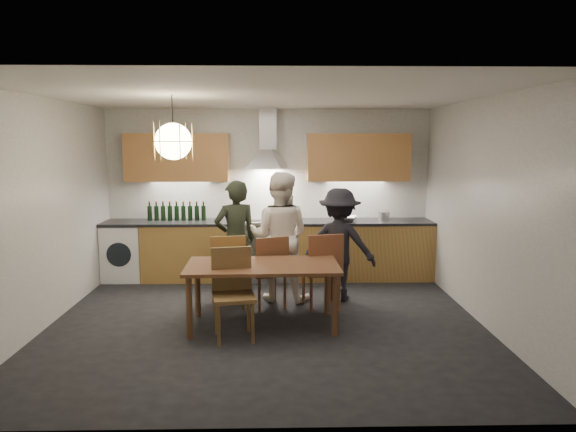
{
  "coord_description": "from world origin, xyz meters",
  "views": [
    {
      "loc": [
        0.12,
        -5.78,
        2.1
      ],
      "look_at": [
        0.26,
        0.4,
        1.2
      ],
      "focal_mm": 32.0,
      "sensor_mm": 36.0,
      "label": 1
    }
  ],
  "objects_px": {
    "dining_table": "(263,271)",
    "chair_front": "(233,287)",
    "stock_pot": "(384,216)",
    "chair_back_left": "(228,267)",
    "mixing_bowl": "(346,219)",
    "wine_bottles": "(177,211)",
    "person_mid": "(279,236)",
    "person_right": "(339,245)",
    "person_left": "(236,240)"
  },
  "relations": [
    {
      "from": "person_mid",
      "to": "stock_pot",
      "type": "height_order",
      "value": "person_mid"
    },
    {
      "from": "dining_table",
      "to": "chair_front",
      "type": "distance_m",
      "value": 0.44
    },
    {
      "from": "chair_back_left",
      "to": "person_right",
      "type": "distance_m",
      "value": 1.5
    },
    {
      "from": "chair_front",
      "to": "mixing_bowl",
      "type": "relative_size",
      "value": 2.82
    },
    {
      "from": "dining_table",
      "to": "mixing_bowl",
      "type": "xyz_separation_m",
      "value": [
        1.21,
        1.99,
        0.3
      ]
    },
    {
      "from": "person_left",
      "to": "stock_pot",
      "type": "distance_m",
      "value": 2.42
    },
    {
      "from": "dining_table",
      "to": "person_left",
      "type": "height_order",
      "value": "person_left"
    },
    {
      "from": "stock_pot",
      "to": "wine_bottles",
      "type": "bearing_deg",
      "value": 179.21
    },
    {
      "from": "dining_table",
      "to": "wine_bottles",
      "type": "height_order",
      "value": "wine_bottles"
    },
    {
      "from": "chair_front",
      "to": "stock_pot",
      "type": "relative_size",
      "value": 5.49
    },
    {
      "from": "person_right",
      "to": "wine_bottles",
      "type": "distance_m",
      "value": 2.64
    },
    {
      "from": "person_left",
      "to": "person_mid",
      "type": "xyz_separation_m",
      "value": [
        0.58,
        -0.08,
        0.06
      ]
    },
    {
      "from": "dining_table",
      "to": "chair_front",
      "type": "relative_size",
      "value": 1.8
    },
    {
      "from": "chair_front",
      "to": "person_mid",
      "type": "bearing_deg",
      "value": 58.16
    },
    {
      "from": "mixing_bowl",
      "to": "wine_bottles",
      "type": "height_order",
      "value": "wine_bottles"
    },
    {
      "from": "person_right",
      "to": "mixing_bowl",
      "type": "xyz_separation_m",
      "value": [
        0.22,
        1.0,
        0.19
      ]
    },
    {
      "from": "stock_pot",
      "to": "person_mid",
      "type": "bearing_deg",
      "value": -146.07
    },
    {
      "from": "person_right",
      "to": "mixing_bowl",
      "type": "height_order",
      "value": "person_right"
    },
    {
      "from": "stock_pot",
      "to": "wine_bottles",
      "type": "relative_size",
      "value": 0.2
    },
    {
      "from": "mixing_bowl",
      "to": "chair_front",
      "type": "bearing_deg",
      "value": -123.71
    },
    {
      "from": "mixing_bowl",
      "to": "wine_bottles",
      "type": "xyz_separation_m",
      "value": [
        -2.58,
        0.16,
        0.1
      ]
    },
    {
      "from": "person_right",
      "to": "wine_bottles",
      "type": "height_order",
      "value": "person_right"
    },
    {
      "from": "chair_front",
      "to": "person_left",
      "type": "distance_m",
      "value": 1.42
    },
    {
      "from": "person_left",
      "to": "dining_table",
      "type": "bearing_deg",
      "value": 88.11
    },
    {
      "from": "person_left",
      "to": "person_right",
      "type": "relative_size",
      "value": 1.07
    },
    {
      "from": "person_left",
      "to": "person_mid",
      "type": "distance_m",
      "value": 0.59
    },
    {
      "from": "person_mid",
      "to": "person_right",
      "type": "relative_size",
      "value": 1.14
    },
    {
      "from": "person_mid",
      "to": "person_left",
      "type": "bearing_deg",
      "value": 5.17
    },
    {
      "from": "chair_back_left",
      "to": "stock_pot",
      "type": "distance_m",
      "value": 2.73
    },
    {
      "from": "stock_pot",
      "to": "chair_front",
      "type": "bearing_deg",
      "value": -131.49
    },
    {
      "from": "chair_front",
      "to": "wine_bottles",
      "type": "distance_m",
      "value": 2.71
    },
    {
      "from": "chair_back_left",
      "to": "person_mid",
      "type": "xyz_separation_m",
      "value": [
        0.65,
        0.39,
        0.31
      ]
    },
    {
      "from": "person_left",
      "to": "mixing_bowl",
      "type": "xyz_separation_m",
      "value": [
        1.6,
        0.89,
        0.14
      ]
    },
    {
      "from": "dining_table",
      "to": "person_left",
      "type": "relative_size",
      "value": 1.09
    },
    {
      "from": "dining_table",
      "to": "wine_bottles",
      "type": "bearing_deg",
      "value": 121.13
    },
    {
      "from": "chair_back_left",
      "to": "chair_front",
      "type": "relative_size",
      "value": 0.99
    },
    {
      "from": "dining_table",
      "to": "person_mid",
      "type": "relative_size",
      "value": 1.02
    },
    {
      "from": "dining_table",
      "to": "person_mid",
      "type": "distance_m",
      "value": 1.06
    },
    {
      "from": "person_left",
      "to": "person_right",
      "type": "bearing_deg",
      "value": 154.16
    },
    {
      "from": "person_mid",
      "to": "wine_bottles",
      "type": "relative_size",
      "value": 1.92
    },
    {
      "from": "stock_pot",
      "to": "chair_back_left",
      "type": "bearing_deg",
      "value": -146.8
    },
    {
      "from": "person_left",
      "to": "person_mid",
      "type": "relative_size",
      "value": 0.93
    },
    {
      "from": "chair_back_left",
      "to": "chair_front",
      "type": "distance_m",
      "value": 0.93
    },
    {
      "from": "mixing_bowl",
      "to": "wine_bottles",
      "type": "bearing_deg",
      "value": 176.56
    },
    {
      "from": "dining_table",
      "to": "mixing_bowl",
      "type": "relative_size",
      "value": 5.09
    },
    {
      "from": "dining_table",
      "to": "mixing_bowl",
      "type": "height_order",
      "value": "mixing_bowl"
    },
    {
      "from": "wine_bottles",
      "to": "mixing_bowl",
      "type": "bearing_deg",
      "value": -3.44
    },
    {
      "from": "chair_back_left",
      "to": "person_left",
      "type": "height_order",
      "value": "person_left"
    },
    {
      "from": "chair_front",
      "to": "mixing_bowl",
      "type": "bearing_deg",
      "value": 45.65
    },
    {
      "from": "chair_back_left",
      "to": "person_right",
      "type": "height_order",
      "value": "person_right"
    }
  ]
}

